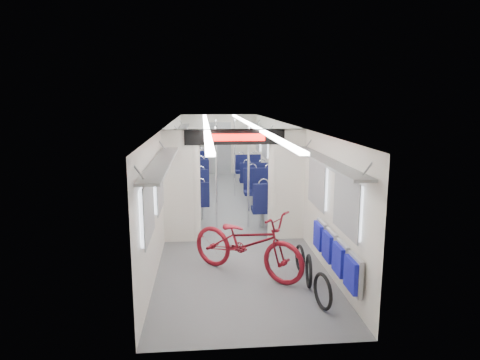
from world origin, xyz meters
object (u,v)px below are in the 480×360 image
(seat_bay_far_left, at_px, (194,169))
(seat_bay_far_right, at_px, (251,172))
(bike_hoop_a, at_px, (323,293))
(seat_bay_near_right, at_px, (267,194))
(flip_bench, at_px, (335,253))
(bike_hoop_b, at_px, (309,273))
(stanchion_far_right, at_px, (235,158))
(stanchion_near_right, at_px, (248,178))
(stanchion_near_left, at_px, (216,178))
(bicycle, at_px, (247,243))
(seat_bay_near_left, at_px, (192,192))
(stanchion_far_left, at_px, (216,159))
(bike_hoop_c, at_px, (300,260))

(seat_bay_far_left, bearing_deg, seat_bay_far_right, -11.94)
(bike_hoop_a, xyz_separation_m, seat_bay_near_right, (-0.06, 4.89, 0.33))
(flip_bench, relative_size, bike_hoop_a, 3.97)
(bike_hoop_b, distance_m, seat_bay_far_left, 8.26)
(bike_hoop_b, height_order, stanchion_far_right, stanchion_far_right)
(stanchion_near_right, bearing_deg, stanchion_near_left, 177.60)
(bicycle, bearing_deg, flip_bench, -78.55)
(seat_bay_far_left, distance_m, stanchion_far_right, 2.08)
(bike_hoop_b, height_order, seat_bay_far_left, seat_bay_far_left)
(stanchion_near_right, relative_size, stanchion_far_right, 1.00)
(bicycle, distance_m, flip_bench, 1.44)
(seat_bay_near_left, distance_m, stanchion_near_right, 2.09)
(stanchion_near_left, relative_size, stanchion_far_right, 1.00)
(bike_hoop_b, height_order, seat_bay_near_left, seat_bay_near_left)
(stanchion_near_left, distance_m, stanchion_far_left, 3.07)
(bicycle, distance_m, bike_hoop_b, 1.13)
(bike_hoop_b, xyz_separation_m, stanchion_far_left, (-1.22, 6.35, 0.91))
(bicycle, xyz_separation_m, stanchion_far_left, (-0.31, 5.76, 0.59))
(seat_bay_far_left, height_order, stanchion_far_right, stanchion_far_right)
(seat_bay_near_right, bearing_deg, bicycle, -103.58)
(stanchion_far_left, bearing_deg, bike_hoop_b, -79.12)
(stanchion_far_left, bearing_deg, seat_bay_far_right, 47.50)
(bike_hoop_a, distance_m, stanchion_near_right, 4.11)
(bicycle, relative_size, bike_hoop_a, 3.98)
(seat_bay_far_right, relative_size, stanchion_far_right, 0.88)
(stanchion_near_right, distance_m, stanchion_far_right, 3.21)
(bike_hoop_c, height_order, seat_bay_near_right, seat_bay_near_right)
(flip_bench, distance_m, bike_hoop_c, 0.87)
(bike_hoop_b, xyz_separation_m, seat_bay_near_left, (-1.91, 4.75, 0.28))
(seat_bay_near_left, bearing_deg, bike_hoop_b, -68.07)
(flip_bench, xyz_separation_m, seat_bay_far_right, (-0.42, 7.70, -0.04))
(flip_bench, bearing_deg, seat_bay_near_left, 115.41)
(stanchion_near_left, height_order, stanchion_near_right, same)
(bike_hoop_a, distance_m, bike_hoop_c, 1.34)
(seat_bay_far_left, distance_m, stanchion_near_left, 4.82)
(stanchion_far_right, bearing_deg, bike_hoop_c, -83.38)
(bike_hoop_b, distance_m, seat_bay_far_right, 7.64)
(bike_hoop_a, height_order, stanchion_far_left, stanchion_far_left)
(seat_bay_near_left, bearing_deg, bike_hoop_c, -65.08)
(seat_bay_far_left, relative_size, stanchion_near_right, 1.01)
(bicycle, height_order, bike_hoop_b, bicycle)
(seat_bay_near_left, relative_size, stanchion_far_left, 0.84)
(stanchion_far_left, bearing_deg, flip_bench, -76.03)
(bike_hoop_c, bearing_deg, seat_bay_near_left, 114.92)
(seat_bay_far_right, bearing_deg, stanchion_far_left, -132.50)
(bike_hoop_b, bearing_deg, seat_bay_far_right, 90.31)
(bike_hoop_c, relative_size, seat_bay_near_right, 0.21)
(flip_bench, xyz_separation_m, stanchion_near_left, (-1.70, 3.35, 0.57))
(seat_bay_far_right, bearing_deg, seat_bay_near_right, -90.00)
(bike_hoop_b, relative_size, stanchion_far_right, 0.23)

